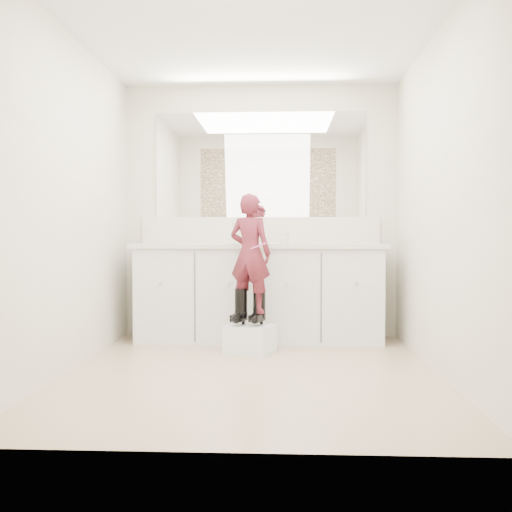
{
  "coord_description": "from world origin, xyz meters",
  "views": [
    {
      "loc": [
        0.21,
        -3.98,
        0.96
      ],
      "look_at": [
        -0.01,
        0.81,
        0.79
      ],
      "focal_mm": 40.0,
      "sensor_mm": 36.0,
      "label": 1
    }
  ],
  "objects": [
    {
      "name": "floor",
      "position": [
        0.0,
        0.0,
        0.0
      ],
      "size": [
        3.0,
        3.0,
        0.0
      ],
      "primitive_type": "plane",
      "color": "#947961",
      "rests_on": "ground"
    },
    {
      "name": "dot_panel",
      "position": [
        0.0,
        -1.49,
        1.65
      ],
      "size": [
        2.0,
        0.01,
        1.2
      ],
      "primitive_type": "cube",
      "color": "#472819",
      "rests_on": "wall_front"
    },
    {
      "name": "toothbrush",
      "position": [
        0.02,
        0.6,
        0.88
      ],
      "size": [
        0.13,
        0.06,
        0.06
      ],
      "primitive_type": "cylinder",
      "rotation": [
        0.0,
        1.22,
        -0.38
      ],
      "color": "pink",
      "rests_on": "toddler"
    },
    {
      "name": "wall_back",
      "position": [
        0.0,
        1.5,
        1.2
      ],
      "size": [
        2.6,
        0.0,
        2.6
      ],
      "primitive_type": "plane",
      "rotation": [
        1.57,
        0.0,
        0.0
      ],
      "color": "beige",
      "rests_on": "floor"
    },
    {
      "name": "boot_right",
      "position": [
        0.02,
        0.68,
        0.38
      ],
      "size": [
        0.17,
        0.23,
        0.3
      ],
      "primitive_type": null,
      "rotation": [
        0.0,
        0.0,
        -0.38
      ],
      "color": "black",
      "rests_on": "step_stool"
    },
    {
      "name": "ceiling",
      "position": [
        0.0,
        0.0,
        2.4
      ],
      "size": [
        3.0,
        3.0,
        0.0
      ],
      "primitive_type": "plane",
      "rotation": [
        3.14,
        0.0,
        0.0
      ],
      "color": "white",
      "rests_on": "wall_back"
    },
    {
      "name": "backsplash",
      "position": [
        0.0,
        1.49,
        1.02
      ],
      "size": [
        2.28,
        0.03,
        0.25
      ],
      "primitive_type": "cube",
      "color": "beige",
      "rests_on": "countertop"
    },
    {
      "name": "vanity_cabinet",
      "position": [
        0.0,
        1.23,
        0.42
      ],
      "size": [
        2.2,
        0.55,
        0.85
      ],
      "primitive_type": "cube",
      "color": "silver",
      "rests_on": "floor"
    },
    {
      "name": "toddler",
      "position": [
        -0.05,
        0.68,
        0.82
      ],
      "size": [
        0.42,
        0.35,
        0.98
      ],
      "primitive_type": "imported",
      "rotation": [
        0.0,
        0.0,
        2.76
      ],
      "color": "#9E3045",
      "rests_on": "step_stool"
    },
    {
      "name": "soap_bottle",
      "position": [
        -0.22,
        1.15,
        0.99
      ],
      "size": [
        0.1,
        0.1,
        0.2
      ],
      "primitive_type": "imported",
      "rotation": [
        0.0,
        0.0,
        -0.16
      ],
      "color": "beige",
      "rests_on": "countertop"
    },
    {
      "name": "faucet",
      "position": [
        0.0,
        1.38,
        0.94
      ],
      "size": [
        0.08,
        0.08,
        0.1
      ],
      "primitive_type": "cylinder",
      "color": "silver",
      "rests_on": "countertop"
    },
    {
      "name": "boot_left",
      "position": [
        -0.13,
        0.68,
        0.38
      ],
      "size": [
        0.17,
        0.23,
        0.3
      ],
      "primitive_type": null,
      "rotation": [
        0.0,
        0.0,
        -0.38
      ],
      "color": "black",
      "rests_on": "step_stool"
    },
    {
      "name": "wall_left",
      "position": [
        -1.3,
        0.0,
        1.2
      ],
      "size": [
        0.0,
        3.0,
        3.0
      ],
      "primitive_type": "plane",
      "rotation": [
        1.57,
        0.0,
        1.57
      ],
      "color": "beige",
      "rests_on": "floor"
    },
    {
      "name": "countertop",
      "position": [
        0.0,
        1.21,
        0.87
      ],
      "size": [
        2.28,
        0.58,
        0.04
      ],
      "primitive_type": "cube",
      "color": "beige",
      "rests_on": "vanity_cabinet"
    },
    {
      "name": "mirror",
      "position": [
        0.0,
        1.49,
        1.64
      ],
      "size": [
        2.0,
        0.02,
        1.0
      ],
      "primitive_type": "cube",
      "color": "white",
      "rests_on": "wall_back"
    },
    {
      "name": "wall_front",
      "position": [
        0.0,
        -1.5,
        1.2
      ],
      "size": [
        2.6,
        0.0,
        2.6
      ],
      "primitive_type": "plane",
      "rotation": [
        -1.57,
        0.0,
        0.0
      ],
      "color": "beige",
      "rests_on": "floor"
    },
    {
      "name": "cup",
      "position": [
        0.23,
        1.24,
        0.94
      ],
      "size": [
        0.15,
        0.15,
        0.11
      ],
      "primitive_type": "imported",
      "rotation": [
        0.0,
        0.0,
        -0.38
      ],
      "color": "beige",
      "rests_on": "countertop"
    },
    {
      "name": "wall_right",
      "position": [
        1.3,
        0.0,
        1.2
      ],
      "size": [
        0.0,
        3.0,
        3.0
      ],
      "primitive_type": "plane",
      "rotation": [
        1.57,
        0.0,
        -1.57
      ],
      "color": "beige",
      "rests_on": "floor"
    },
    {
      "name": "step_stool",
      "position": [
        -0.05,
        0.66,
        0.11
      ],
      "size": [
        0.44,
        0.41,
        0.23
      ],
      "primitive_type": "cube",
      "rotation": [
        0.0,
        0.0,
        -0.38
      ],
      "color": "white",
      "rests_on": "floor"
    }
  ]
}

